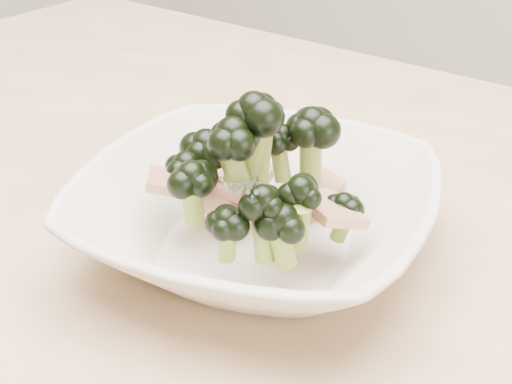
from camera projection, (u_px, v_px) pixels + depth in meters
dining_table at (221, 291)px, 0.65m from camera, size 1.20×0.80×0.75m
broccoli_dish at (256, 207)px, 0.51m from camera, size 0.31×0.31×0.13m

